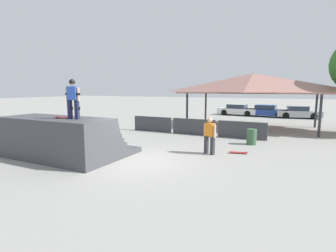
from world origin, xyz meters
TOP-DOWN VIEW (x-y plane):
  - ground_plane at (0.00, 0.00)m, footprint 160.00×160.00m
  - quarter_pipe_ramp at (-3.31, -0.88)m, footprint 5.17×3.75m
  - skater_on_deck at (-2.18, -1.22)m, footprint 0.69×0.27m
  - skateboard_on_deck at (-2.72, -1.25)m, footprint 0.84×0.40m
  - bystander_walking at (2.37, 2.54)m, footprint 0.68×0.39m
  - skateboard_on_ground at (3.60, 3.22)m, footprint 0.85×0.36m
  - barrier_fence at (-0.15, 7.08)m, footprint 9.18×0.12m
  - pavilion_shelter at (2.72, 12.12)m, footprint 10.56×5.36m
  - trash_bin at (3.78, 5.59)m, footprint 0.52×0.52m
  - parked_car_white at (-0.27, 21.46)m, footprint 4.52×2.18m
  - parked_car_blue at (2.86, 21.26)m, footprint 4.58×2.02m
  - parked_car_silver at (5.99, 21.08)m, footprint 4.40×2.32m

SIDE VIEW (x-z plane):
  - ground_plane at x=0.00m, z-range 0.00..0.00m
  - skateboard_on_ground at x=3.60m, z-range 0.01..0.10m
  - trash_bin at x=3.78m, z-range 0.00..0.85m
  - barrier_fence at x=-0.15m, z-range 0.00..1.05m
  - parked_car_silver at x=5.99m, z-range -0.03..1.24m
  - parked_car_blue at x=2.86m, z-range -0.03..1.24m
  - parked_car_white at x=-0.27m, z-range -0.03..1.24m
  - quarter_pipe_ramp at x=-3.31m, z-range -0.10..1.69m
  - bystander_walking at x=2.37m, z-range 0.10..1.81m
  - skateboard_on_deck at x=-2.72m, z-range 1.81..1.89m
  - skater_on_deck at x=-2.18m, z-range 1.91..3.51m
  - pavilion_shelter at x=2.72m, z-range 1.33..5.52m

